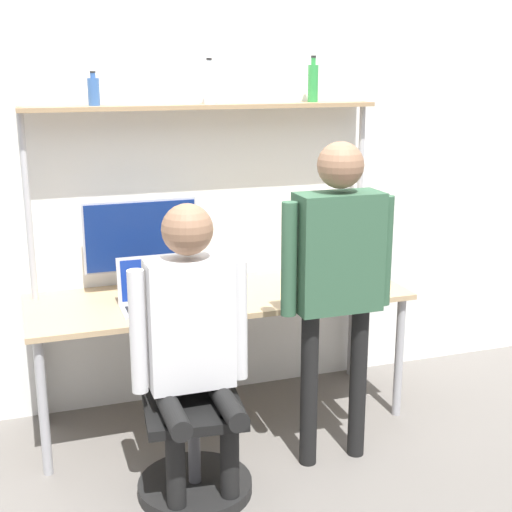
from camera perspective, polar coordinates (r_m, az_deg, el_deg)
ground_plane at (r=4.04m, az=-1.27°, el=-15.13°), size 12.00×12.00×0.00m
wall_back at (r=4.32m, az=-4.55°, el=5.86°), size 8.00×0.06×2.70m
desk at (r=4.09m, az=-2.97°, el=-3.96°), size 2.14×0.74×0.77m
shelf_unit at (r=4.14m, az=-4.07°, el=8.26°), size 2.03×0.23×1.82m
monitor at (r=4.12m, az=-9.18°, el=1.26°), size 0.65×0.22×0.53m
laptop at (r=3.90m, az=-8.43°, el=-2.92°), size 0.34×0.26×0.26m
cell_phone at (r=3.94m, az=-4.41°, el=-3.63°), size 0.07×0.15×0.01m
office_chair at (r=3.59m, az=-5.07°, el=-14.13°), size 0.56×0.56×0.92m
person_seated at (r=3.32m, az=-5.19°, el=-5.89°), size 0.56×0.48×1.44m
person_standing at (r=3.56m, az=6.54°, el=-0.59°), size 0.60×0.23×1.68m
bottle_green at (r=4.33m, az=4.59°, el=13.67°), size 0.06×0.06×0.27m
bottle_clear at (r=4.12m, az=-3.75°, el=13.53°), size 0.06×0.06×0.25m
bottle_blue at (r=4.00m, az=-12.86°, el=12.74°), size 0.06×0.06×0.18m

